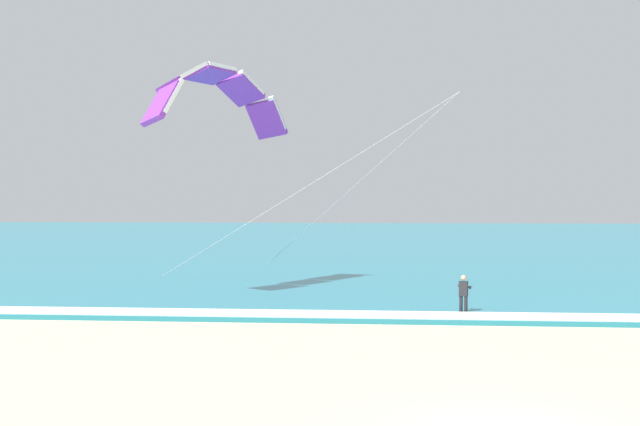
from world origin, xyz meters
name	(u,v)px	position (x,y,z in m)	size (l,w,h in m)	color
sea	(400,239)	(0.00, 73.28, 0.10)	(200.00, 120.00, 0.20)	teal
surf_foam	(444,315)	(0.00, 14.28, 0.22)	(200.00, 1.82, 0.04)	white
surfboard	(463,316)	(0.87, 15.49, 0.03)	(0.88, 1.47, 0.09)	#239EC6
kitesurfer	(464,293)	(0.88, 15.50, 0.94)	(0.63, 0.63, 1.69)	#232328
kite_primary	(216,93)	(-10.80, 22.10, 10.18)	(14.35, 10.48, 10.38)	purple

